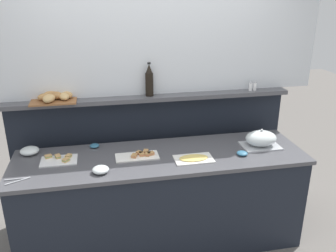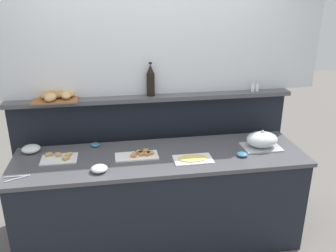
{
  "view_description": "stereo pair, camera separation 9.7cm",
  "coord_description": "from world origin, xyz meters",
  "px_view_note": "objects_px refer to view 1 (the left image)",
  "views": [
    {
      "loc": [
        -0.49,
        -2.76,
        2.26
      ],
      "look_at": [
        0.08,
        0.1,
        1.12
      ],
      "focal_mm": 38.43,
      "sensor_mm": 36.0,
      "label": 1
    },
    {
      "loc": [
        -0.39,
        -2.78,
        2.26
      ],
      "look_at": [
        0.08,
        0.1,
        1.12
      ],
      "focal_mm": 38.43,
      "sensor_mm": 36.0,
      "label": 2
    }
  ],
  "objects_px": {
    "glass_bowl_large": "(30,151)",
    "salt_shaker": "(251,86)",
    "pepper_shaker": "(255,86)",
    "cold_cuts_platter": "(194,158)",
    "wine_bottle_dark": "(149,81)",
    "sandwich_platter_rear": "(139,155)",
    "condiment_bowl_dark": "(242,153)",
    "serving_cloche": "(261,139)",
    "sandwich_platter_side": "(59,160)",
    "condiment_bowl_red": "(94,146)",
    "serving_tongs": "(18,180)",
    "glass_bowl_medium": "(101,170)",
    "bread_basket": "(56,97)"
  },
  "relations": [
    {
      "from": "serving_tongs",
      "to": "salt_shaker",
      "type": "bearing_deg",
      "value": 17.62
    },
    {
      "from": "serving_cloche",
      "to": "glass_bowl_large",
      "type": "bearing_deg",
      "value": 173.27
    },
    {
      "from": "cold_cuts_platter",
      "to": "condiment_bowl_dark",
      "type": "xyz_separation_m",
      "value": [
        0.44,
        0.0,
        0.01
      ]
    },
    {
      "from": "sandwich_platter_side",
      "to": "condiment_bowl_dark",
      "type": "relative_size",
      "value": 3.15
    },
    {
      "from": "condiment_bowl_dark",
      "to": "wine_bottle_dark",
      "type": "distance_m",
      "value": 1.07
    },
    {
      "from": "glass_bowl_large",
      "to": "wine_bottle_dark",
      "type": "relative_size",
      "value": 0.51
    },
    {
      "from": "condiment_bowl_red",
      "to": "sandwich_platter_side",
      "type": "bearing_deg",
      "value": -143.0
    },
    {
      "from": "sandwich_platter_side",
      "to": "glass_bowl_medium",
      "type": "bearing_deg",
      "value": -39.53
    },
    {
      "from": "salt_shaker",
      "to": "pepper_shaker",
      "type": "relative_size",
      "value": 1.0
    },
    {
      "from": "bread_basket",
      "to": "cold_cuts_platter",
      "type": "bearing_deg",
      "value": -28.35
    },
    {
      "from": "glass_bowl_large",
      "to": "condiment_bowl_red",
      "type": "xyz_separation_m",
      "value": [
        0.55,
        0.04,
        -0.01
      ]
    },
    {
      "from": "glass_bowl_medium",
      "to": "bread_basket",
      "type": "height_order",
      "value": "bread_basket"
    },
    {
      "from": "serving_cloche",
      "to": "salt_shaker",
      "type": "relative_size",
      "value": 3.91
    },
    {
      "from": "cold_cuts_platter",
      "to": "condiment_bowl_dark",
      "type": "relative_size",
      "value": 3.46
    },
    {
      "from": "sandwich_platter_rear",
      "to": "condiment_bowl_dark",
      "type": "height_order",
      "value": "sandwich_platter_rear"
    },
    {
      "from": "condiment_bowl_dark",
      "to": "condiment_bowl_red",
      "type": "xyz_separation_m",
      "value": [
        -1.26,
        0.42,
        -0.0
      ]
    },
    {
      "from": "sandwich_platter_side",
      "to": "serving_cloche",
      "type": "bearing_deg",
      "value": -1.83
    },
    {
      "from": "cold_cuts_platter",
      "to": "condiment_bowl_dark",
      "type": "bearing_deg",
      "value": 0.1
    },
    {
      "from": "condiment_bowl_dark",
      "to": "glass_bowl_medium",
      "type": "bearing_deg",
      "value": -176.2
    },
    {
      "from": "bread_basket",
      "to": "condiment_bowl_red",
      "type": "bearing_deg",
      "value": -31.72
    },
    {
      "from": "sandwich_platter_side",
      "to": "serving_cloche",
      "type": "relative_size",
      "value": 0.88
    },
    {
      "from": "sandwich_platter_rear",
      "to": "cold_cuts_platter",
      "type": "bearing_deg",
      "value": -17.86
    },
    {
      "from": "condiment_bowl_dark",
      "to": "condiment_bowl_red",
      "type": "height_order",
      "value": "condiment_bowl_dark"
    },
    {
      "from": "sandwich_platter_rear",
      "to": "serving_cloche",
      "type": "height_order",
      "value": "serving_cloche"
    },
    {
      "from": "condiment_bowl_red",
      "to": "wine_bottle_dark",
      "type": "relative_size",
      "value": 0.27
    },
    {
      "from": "glass_bowl_medium",
      "to": "bread_basket",
      "type": "xyz_separation_m",
      "value": [
        -0.35,
        0.69,
        0.42
      ]
    },
    {
      "from": "cold_cuts_platter",
      "to": "salt_shaker",
      "type": "bearing_deg",
      "value": 39.01
    },
    {
      "from": "sandwich_platter_side",
      "to": "cold_cuts_platter",
      "type": "xyz_separation_m",
      "value": [
        1.11,
        -0.2,
        -0.0
      ]
    },
    {
      "from": "wine_bottle_dark",
      "to": "pepper_shaker",
      "type": "relative_size",
      "value": 3.63
    },
    {
      "from": "condiment_bowl_dark",
      "to": "pepper_shaker",
      "type": "relative_size",
      "value": 1.09
    },
    {
      "from": "pepper_shaker",
      "to": "serving_tongs",
      "type": "bearing_deg",
      "value": -162.72
    },
    {
      "from": "sandwich_platter_rear",
      "to": "condiment_bowl_dark",
      "type": "relative_size",
      "value": 3.88
    },
    {
      "from": "salt_shaker",
      "to": "bread_basket",
      "type": "bearing_deg",
      "value": 179.48
    },
    {
      "from": "serving_tongs",
      "to": "bread_basket",
      "type": "bearing_deg",
      "value": 69.19
    },
    {
      "from": "cold_cuts_platter",
      "to": "pepper_shaker",
      "type": "height_order",
      "value": "pepper_shaker"
    },
    {
      "from": "sandwich_platter_rear",
      "to": "glass_bowl_large",
      "type": "distance_m",
      "value": 0.96
    },
    {
      "from": "glass_bowl_large",
      "to": "glass_bowl_medium",
      "type": "distance_m",
      "value": 0.76
    },
    {
      "from": "condiment_bowl_red",
      "to": "serving_tongs",
      "type": "bearing_deg",
      "value": -138.83
    },
    {
      "from": "cold_cuts_platter",
      "to": "pepper_shaker",
      "type": "distance_m",
      "value": 1.07
    },
    {
      "from": "serving_cloche",
      "to": "wine_bottle_dark",
      "type": "bearing_deg",
      "value": 153.68
    },
    {
      "from": "glass_bowl_large",
      "to": "condiment_bowl_dark",
      "type": "relative_size",
      "value": 1.69
    },
    {
      "from": "cold_cuts_platter",
      "to": "condiment_bowl_red",
      "type": "xyz_separation_m",
      "value": [
        -0.82,
        0.42,
        0.01
      ]
    },
    {
      "from": "sandwich_platter_side",
      "to": "cold_cuts_platter",
      "type": "relative_size",
      "value": 0.91
    },
    {
      "from": "cold_cuts_platter",
      "to": "glass_bowl_large",
      "type": "xyz_separation_m",
      "value": [
        -1.37,
        0.38,
        0.02
      ]
    },
    {
      "from": "condiment_bowl_dark",
      "to": "salt_shaker",
      "type": "bearing_deg",
      "value": 63.4
    },
    {
      "from": "wine_bottle_dark",
      "to": "sandwich_platter_rear",
      "type": "bearing_deg",
      "value": -109.69
    },
    {
      "from": "glass_bowl_large",
      "to": "salt_shaker",
      "type": "distance_m",
      "value": 2.16
    },
    {
      "from": "cold_cuts_platter",
      "to": "bread_basket",
      "type": "height_order",
      "value": "bread_basket"
    },
    {
      "from": "serving_tongs",
      "to": "condiment_bowl_red",
      "type": "bearing_deg",
      "value": 41.17
    },
    {
      "from": "serving_cloche",
      "to": "condiment_bowl_dark",
      "type": "height_order",
      "value": "serving_cloche"
    }
  ]
}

